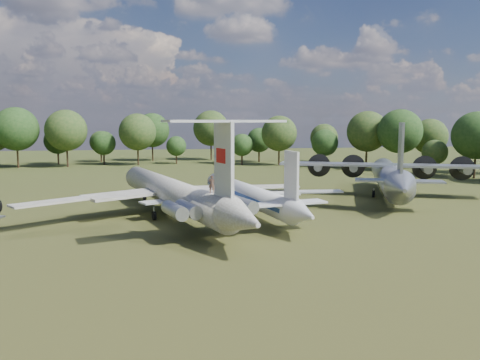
{
  "coord_description": "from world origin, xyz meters",
  "views": [
    {
      "loc": [
        2.27,
        -61.4,
        12.7
      ],
      "look_at": [
        12.31,
        -1.53,
        5.0
      ],
      "focal_mm": 35.0,
      "sensor_mm": 36.0,
      "label": 1
    }
  ],
  "objects": [
    {
      "name": "ground",
      "position": [
        0.0,
        0.0,
        0.0
      ],
      "size": [
        300.0,
        300.0,
        0.0
      ],
      "primitive_type": "plane",
      "color": "#254416",
      "rests_on": "ground"
    },
    {
      "name": "il62_airliner",
      "position": [
        3.37,
        1.29,
        2.5
      ],
      "size": [
        52.46,
        60.29,
        5.01
      ],
      "primitive_type": null,
      "rotation": [
        0.0,
        0.0,
        0.3
      ],
      "color": "silver",
      "rests_on": "ground"
    },
    {
      "name": "tu104_jet",
      "position": [
        13.86,
        2.2,
        1.98
      ],
      "size": [
        36.81,
        44.61,
        3.96
      ],
      "primitive_type": null,
      "rotation": [
        0.0,
        0.0,
        0.19
      ],
      "color": "silver",
      "rests_on": "ground"
    },
    {
      "name": "an12_transport",
      "position": [
        39.86,
        10.97,
        2.71
      ],
      "size": [
        49.67,
        52.07,
        5.43
      ],
      "primitive_type": null,
      "rotation": [
        0.0,
        0.0,
        -0.38
      ],
      "color": "#AAADB2",
      "rests_on": "ground"
    },
    {
      "name": "person_on_il62",
      "position": [
        7.47,
        -12.12,
        5.97
      ],
      "size": [
        0.72,
        0.48,
        1.93
      ],
      "primitive_type": "imported",
      "rotation": [
        0.0,
        0.0,
        3.11
      ],
      "color": "#98684D",
      "rests_on": "il62_airliner"
    }
  ]
}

